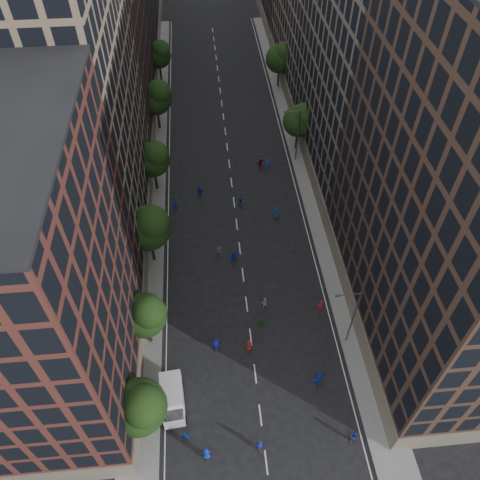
{
  "coord_description": "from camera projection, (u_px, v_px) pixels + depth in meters",
  "views": [
    {
      "loc": [
        -3.77,
        -14.01,
        46.41
      ],
      "look_at": [
        0.01,
        26.64,
        2.0
      ],
      "focal_mm": 35.0,
      "sensor_mm": 36.0,
      "label": 1
    }
  ],
  "objects": [
    {
      "name": "ground",
      "position": [
        232.0,
        184.0,
        70.8
      ],
      "size": [
        240.0,
        240.0,
        0.0
      ],
      "primitive_type": "plane",
      "color": "black",
      "rests_on": "ground"
    },
    {
      "name": "sidewalk_left",
      "position": [
        154.0,
        158.0,
        75.05
      ],
      "size": [
        4.0,
        105.0,
        0.15
      ],
      "primitive_type": "cube",
      "color": "slate",
      "rests_on": "ground"
    },
    {
      "name": "sidewalk_right",
      "position": [
        301.0,
        150.0,
        76.55
      ],
      "size": [
        4.0,
        105.0,
        0.15
      ],
      "primitive_type": "cube",
      "color": "slate",
      "rests_on": "ground"
    },
    {
      "name": "bldg_left_a",
      "position": [
        31.0,
        287.0,
        39.03
      ],
      "size": [
        14.0,
        22.0,
        30.0
      ],
      "primitive_type": "cube",
      "color": "#562820",
      "rests_on": "ground"
    },
    {
      "name": "bldg_left_b",
      "position": [
        69.0,
        110.0,
        53.73
      ],
      "size": [
        14.0,
        26.0,
        34.0
      ],
      "primitive_type": "cube",
      "color": "#887259",
      "rests_on": "ground"
    },
    {
      "name": "bldg_left_c",
      "position": [
        97.0,
        45.0,
        71.43
      ],
      "size": [
        14.0,
        20.0,
        28.0
      ],
      "primitive_type": "cube",
      "color": "#562820",
      "rests_on": "ground"
    },
    {
      "name": "bldg_right_a",
      "position": [
        463.0,
        200.0,
        41.89
      ],
      "size": [
        14.0,
        30.0,
        36.0
      ],
      "primitive_type": "cube",
      "color": "#432E24",
      "rests_on": "ground"
    },
    {
      "name": "bldg_right_b",
      "position": [
        369.0,
        62.0,
        62.54
      ],
      "size": [
        14.0,
        28.0,
        33.0
      ],
      "primitive_type": "cube",
      "color": "#615A50",
      "rests_on": "ground"
    },
    {
      "name": "tree_left_0",
      "position": [
        140.0,
        407.0,
        41.36
      ],
      "size": [
        5.2,
        5.2,
        8.83
      ],
      "color": "black",
      "rests_on": "ground"
    },
    {
      "name": "tree_left_1",
      "position": [
        146.0,
        314.0,
        48.41
      ],
      "size": [
        4.8,
        4.8,
        8.21
      ],
      "color": "black",
      "rests_on": "ground"
    },
    {
      "name": "tree_left_2",
      "position": [
        149.0,
        227.0,
        55.89
      ],
      "size": [
        5.6,
        5.6,
        9.45
      ],
      "color": "black",
      "rests_on": "ground"
    },
    {
      "name": "tree_left_3",
      "position": [
        153.0,
        158.0,
        65.73
      ],
      "size": [
        5.0,
        5.0,
        8.58
      ],
      "color": "black",
      "rests_on": "ground"
    },
    {
      "name": "tree_left_4",
      "position": [
        156.0,
        97.0,
        76.3
      ],
      "size": [
        5.4,
        5.4,
        9.08
      ],
      "color": "black",
      "rests_on": "ground"
    },
    {
      "name": "tree_left_5",
      "position": [
        159.0,
        54.0,
        87.4
      ],
      "size": [
        4.8,
        4.8,
        8.33
      ],
      "color": "black",
      "rests_on": "ground"
    },
    {
      "name": "tree_right_a",
      "position": [
        300.0,
        119.0,
        72.66
      ],
      "size": [
        5.0,
        5.0,
        8.39
      ],
      "color": "black",
      "rests_on": "ground"
    },
    {
      "name": "tree_right_b",
      "position": [
        281.0,
        57.0,
        85.89
      ],
      "size": [
        5.2,
        5.2,
        8.83
      ],
      "color": "black",
      "rests_on": "ground"
    },
    {
      "name": "streetlamp_near",
      "position": [
        352.0,
        315.0,
        48.78
      ],
      "size": [
        2.64,
        0.22,
        9.06
      ],
      "color": "#595B60",
      "rests_on": "ground"
    },
    {
      "name": "streetlamp_far",
      "position": [
        297.0,
        133.0,
        71.02
      ],
      "size": [
        2.64,
        0.22,
        9.06
      ],
      "color": "#595B60",
      "rests_on": "ground"
    },
    {
      "name": "cargo_van",
      "position": [
        172.0,
        398.0,
        46.62
      ],
      "size": [
        2.73,
        5.14,
        2.65
      ],
      "rotation": [
        0.0,
        0.0,
        0.08
      ],
      "color": "white",
      "rests_on": "ground"
    },
    {
      "name": "skater_0",
      "position": [
        207.0,
        453.0,
        43.49
      ],
      "size": [
        0.96,
        0.68,
        1.86
      ],
      "primitive_type": "imported",
      "rotation": [
        0.0,
        0.0,
        3.24
      ],
      "color": "#13309B",
      "rests_on": "ground"
    },
    {
      "name": "skater_1",
      "position": [
        260.0,
        445.0,
        43.99
      ],
      "size": [
        0.77,
        0.61,
        1.84
      ],
      "primitive_type": "imported",
      "rotation": [
        0.0,
        0.0,
        3.42
      ],
      "color": "#1422A3",
      "rests_on": "ground"
    },
    {
      "name": "skater_2",
      "position": [
        353.0,
        436.0,
        44.72
      ],
      "size": [
        0.87,
        0.75,
        1.52
      ],
      "primitive_type": "imported",
      "rotation": [
        0.0,
        0.0,
        2.87
      ],
      "color": "#1529B2",
      "rests_on": "ground"
    },
    {
      "name": "skater_3",
      "position": [
        216.0,
        345.0,
        51.2
      ],
      "size": [
        1.27,
        0.84,
        1.84
      ],
      "primitive_type": "imported",
      "rotation": [
        0.0,
        0.0,
        3.0
      ],
      "color": "#1619B3",
      "rests_on": "ground"
    },
    {
      "name": "skater_4",
      "position": [
        186.0,
        437.0,
        44.63
      ],
      "size": [
        1.0,
        0.48,
        1.65
      ],
      "primitive_type": "imported",
      "rotation": [
        0.0,
        0.0,
        3.06
      ],
      "color": "#123F94",
      "rests_on": "ground"
    },
    {
      "name": "skater_5",
      "position": [
        319.0,
        379.0,
        48.5
      ],
      "size": [
        1.83,
        1.23,
        1.89
      ],
      "primitive_type": "imported",
      "rotation": [
        0.0,
        0.0,
        3.56
      ],
      "color": "#163ABA",
      "rests_on": "ground"
    },
    {
      "name": "skater_6",
      "position": [
        249.0,
        345.0,
        51.26
      ],
      "size": [
        0.86,
        0.59,
        1.71
      ],
      "primitive_type": "imported",
      "rotation": [
        0.0,
        0.0,
        3.2
      ],
      "color": "maroon",
      "rests_on": "ground"
    },
    {
      "name": "skater_7",
      "position": [
        320.0,
        306.0,
        54.66
      ],
      "size": [
        0.78,
        0.61,
        1.87
      ],
      "primitive_type": "imported",
      "rotation": [
        0.0,
        0.0,
        3.41
      ],
      "color": "#AE1D39",
      "rests_on": "ground"
    },
    {
      "name": "skater_8",
      "position": [
        264.0,
        303.0,
        55.15
      ],
      "size": [
        0.87,
        0.73,
        1.58
      ],
      "primitive_type": "imported",
      "rotation": [
        0.0,
        0.0,
        2.95
      ],
      "color": "#B0B0AC",
      "rests_on": "ground"
    },
    {
      "name": "skater_9",
      "position": [
        219.0,
        252.0,
        60.51
      ],
      "size": [
        1.06,
        0.66,
        1.58
      ],
      "primitive_type": "imported",
      "rotation": [
        0.0,
        0.0,
        3.06
      ],
      "color": "#48474C",
      "rests_on": "ground"
    },
    {
      "name": "skater_10",
      "position": [
        261.0,
        324.0,
        53.09
      ],
      "size": [
        1.05,
        0.46,
        1.78
      ],
      "primitive_type": "imported",
      "rotation": [
        0.0,
        0.0,
        3.12
      ],
      "color": "#1B5D21",
      "rests_on": "ground"
    },
    {
      "name": "skater_11",
      "position": [
        234.0,
        258.0,
        59.72
      ],
      "size": [
        1.74,
        1.1,
        1.79
      ],
      "primitive_type": "imported",
      "rotation": [
        0.0,
        0.0,
        3.52
      ],
      "color": "#1539AD",
      "rests_on": "ground"
    },
    {
      "name": "skater_12",
      "position": [
        276.0,
        213.0,
        65.26
      ],
      "size": [
        0.95,
        0.68,
        1.82
      ],
      "primitive_type": "imported",
      "rotation": [
        0.0,
        0.0,
        3.03
      ],
      "color": "#11428F",
      "rests_on": "ground"
    },
    {
      "name": "skater_13",
      "position": [
        175.0,
        206.0,
        66.27
      ],
      "size": [
        0.72,
        0.56,
        1.74
      ],
      "primitive_type": "imported",
      "rotation": [
        0.0,
        0.0,
        3.39
      ],
      "color": "#1420A6",
      "rests_on": "ground"
    },
    {
      "name": "skater_14",
      "position": [
        240.0,
        203.0,
        66.86
      ],
      "size": [
        0.94,
        0.85,
        1.58
      ],
      "primitive_type": "imported",
      "rotation": [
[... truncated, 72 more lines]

